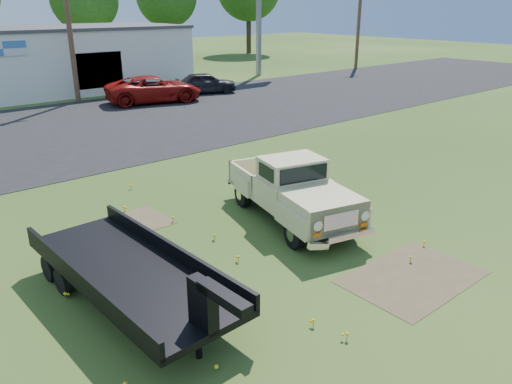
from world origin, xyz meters
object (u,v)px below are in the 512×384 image
Objects in this scene: dark_sedan at (206,83)px; flatbed_trailer at (129,267)px; vintage_pickup_truck at (292,189)px; red_pickup at (154,89)px.

flatbed_trailer is at bearing 165.78° from dark_sedan.
flatbed_trailer is at bearing -156.06° from vintage_pickup_truck.
vintage_pickup_truck is 21.08m from dark_sedan.
flatbed_trailer is 21.72m from red_pickup.
dark_sedan is at bearing 49.75° from flatbed_trailer.
vintage_pickup_truck is 5.27m from flatbed_trailer.
red_pickup is at bearing 57.38° from flatbed_trailer.
vintage_pickup_truck is at bearing 176.08° from red_pickup.
vintage_pickup_truck is 18.74m from red_pickup.
flatbed_trailer is (-5.19, -0.92, -0.09)m from vintage_pickup_truck.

